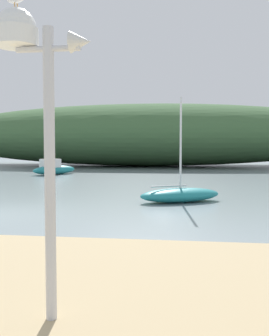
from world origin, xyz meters
The scene contains 5 objects.
ground_plane centered at (0.00, 0.00, 0.00)m, with size 120.00×120.00×0.00m, color gray.
distant_hill centered at (1.04, 31.16, 3.40)m, with size 49.91×15.34×6.80m, color #3D6038.
mast_structure centered at (4.10, -7.28, 2.97)m, with size 1.06×0.47×3.43m.
motorboat_inner_mooring centered at (-4.17, 16.64, 0.46)m, with size 3.09×3.85×1.20m.
sailboat_far_right centered at (5.60, 3.37, 0.29)m, with size 3.47×2.58×4.02m.
Camera 1 is at (5.79, -11.29, 2.13)m, focal length 40.86 mm.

